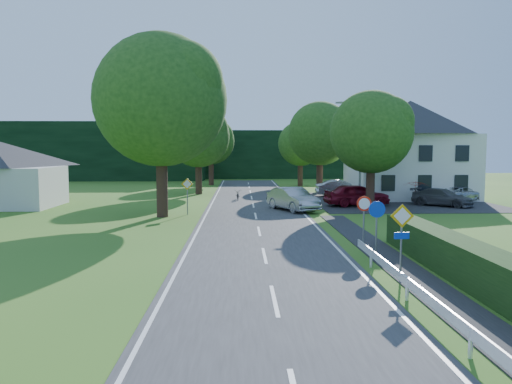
{
  "coord_description": "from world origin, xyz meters",
  "views": [
    {
      "loc": [
        -0.96,
        -7.98,
        4.39
      ],
      "look_at": [
        -0.15,
        18.18,
        2.1
      ],
      "focal_mm": 35.0,
      "sensor_mm": 36.0,
      "label": 1
    }
  ],
  "objects_px": {
    "parked_car_grey": "(442,197)",
    "parked_car_silver_a": "(341,188)",
    "streetlight": "(359,148)",
    "moving_car": "(293,199)",
    "parked_car_silver_b": "(461,194)",
    "motorcycle": "(238,195)",
    "parked_car_red": "(357,195)",
    "parasol": "(415,192)"
  },
  "relations": [
    {
      "from": "moving_car",
      "to": "parked_car_silver_a",
      "type": "distance_m",
      "value": 11.58
    },
    {
      "from": "parked_car_silver_b",
      "to": "parasol",
      "type": "bearing_deg",
      "value": 69.25
    },
    {
      "from": "motorcycle",
      "to": "parked_car_silver_a",
      "type": "relative_size",
      "value": 0.37
    },
    {
      "from": "motorcycle",
      "to": "parked_car_red",
      "type": "distance_m",
      "value": 10.23
    },
    {
      "from": "streetlight",
      "to": "parked_car_red",
      "type": "xyz_separation_m",
      "value": [
        -0.2,
        -0.52,
        -3.58
      ]
    },
    {
      "from": "streetlight",
      "to": "parked_car_silver_b",
      "type": "bearing_deg",
      "value": 14.12
    },
    {
      "from": "parked_car_grey",
      "to": "parked_car_silver_b",
      "type": "bearing_deg",
      "value": 0.36
    },
    {
      "from": "streetlight",
      "to": "parasol",
      "type": "relative_size",
      "value": 4.07
    },
    {
      "from": "parked_car_grey",
      "to": "parked_car_silver_a",
      "type": "bearing_deg",
      "value": 80.8
    },
    {
      "from": "parked_car_red",
      "to": "parked_car_silver_a",
      "type": "bearing_deg",
      "value": -11.62
    },
    {
      "from": "moving_car",
      "to": "parked_car_silver_b",
      "type": "xyz_separation_m",
      "value": [
        14.42,
        5.48,
        -0.18
      ]
    },
    {
      "from": "parked_car_silver_a",
      "to": "parasol",
      "type": "distance_m",
      "value": 7.45
    },
    {
      "from": "streetlight",
      "to": "parked_car_grey",
      "type": "height_order",
      "value": "streetlight"
    },
    {
      "from": "parked_car_grey",
      "to": "moving_car",
      "type": "bearing_deg",
      "value": 144.16
    },
    {
      "from": "motorcycle",
      "to": "parked_car_grey",
      "type": "distance_m",
      "value": 16.32
    },
    {
      "from": "parasol",
      "to": "moving_car",
      "type": "bearing_deg",
      "value": -156.2
    },
    {
      "from": "motorcycle",
      "to": "parked_car_silver_b",
      "type": "relative_size",
      "value": 0.37
    },
    {
      "from": "moving_car",
      "to": "motorcycle",
      "type": "relative_size",
      "value": 2.95
    },
    {
      "from": "motorcycle",
      "to": "parasol",
      "type": "bearing_deg",
      "value": -13.63
    },
    {
      "from": "streetlight",
      "to": "moving_car",
      "type": "distance_m",
      "value": 7.22
    },
    {
      "from": "parked_car_grey",
      "to": "parasol",
      "type": "xyz_separation_m",
      "value": [
        -1.31,
        2.15,
        0.23
      ]
    },
    {
      "from": "parked_car_silver_a",
      "to": "streetlight",
      "type": "bearing_deg",
      "value": 179.95
    },
    {
      "from": "parked_car_silver_a",
      "to": "parasol",
      "type": "relative_size",
      "value": 2.32
    },
    {
      "from": "streetlight",
      "to": "parked_car_grey",
      "type": "xyz_separation_m",
      "value": [
        6.28,
        -0.8,
        -3.77
      ]
    },
    {
      "from": "moving_car",
      "to": "parasol",
      "type": "bearing_deg",
      "value": -0.37
    },
    {
      "from": "streetlight",
      "to": "motorcycle",
      "type": "height_order",
      "value": "streetlight"
    },
    {
      "from": "parked_car_silver_a",
      "to": "parked_car_grey",
      "type": "xyz_separation_m",
      "value": [
        6.16,
        -7.8,
        -0.09
      ]
    },
    {
      "from": "parked_car_grey",
      "to": "parasol",
      "type": "relative_size",
      "value": 2.3
    },
    {
      "from": "streetlight",
      "to": "parked_car_silver_a",
      "type": "relative_size",
      "value": 1.75
    },
    {
      "from": "parked_car_silver_a",
      "to": "parked_car_silver_b",
      "type": "distance_m",
      "value": 10.11
    },
    {
      "from": "parked_car_red",
      "to": "parked_car_silver_b",
      "type": "bearing_deg",
      "value": -82.4
    },
    {
      "from": "streetlight",
      "to": "parked_car_grey",
      "type": "distance_m",
      "value": 7.36
    },
    {
      "from": "parked_car_silver_b",
      "to": "parasol",
      "type": "distance_m",
      "value": 4.2
    },
    {
      "from": "streetlight",
      "to": "parked_car_silver_a",
      "type": "xyz_separation_m",
      "value": [
        0.12,
        7.0,
        -3.67
      ]
    },
    {
      "from": "streetlight",
      "to": "moving_car",
      "type": "height_order",
      "value": "streetlight"
    },
    {
      "from": "motorcycle",
      "to": "parked_car_red",
      "type": "relative_size",
      "value": 0.34
    },
    {
      "from": "parked_car_red",
      "to": "parked_car_silver_a",
      "type": "xyz_separation_m",
      "value": [
        0.31,
        7.52,
        -0.09
      ]
    },
    {
      "from": "streetlight",
      "to": "parked_car_silver_b",
      "type": "relative_size",
      "value": 1.77
    },
    {
      "from": "parked_car_silver_b",
      "to": "parked_car_red",
      "type": "bearing_deg",
      "value": 73.38
    },
    {
      "from": "moving_car",
      "to": "parked_car_silver_a",
      "type": "bearing_deg",
      "value": 37.59
    },
    {
      "from": "moving_car",
      "to": "parked_car_grey",
      "type": "relative_size",
      "value": 1.09
    },
    {
      "from": "moving_car",
      "to": "parasol",
      "type": "xyz_separation_m",
      "value": [
        10.33,
        4.56,
        0.07
      ]
    }
  ]
}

